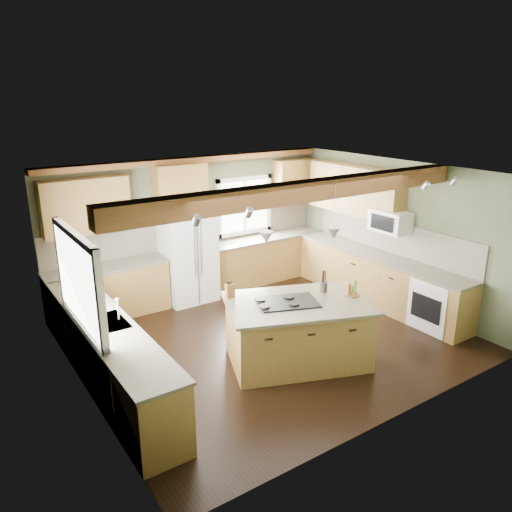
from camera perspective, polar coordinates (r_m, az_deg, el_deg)
floor at (r=7.99m, az=1.38°, el=-9.35°), size 5.60×5.60×0.00m
ceiling at (r=7.17m, az=1.54°, el=9.42°), size 5.60×5.60×0.00m
wall_back at (r=9.54m, az=-7.30°, el=3.48°), size 5.60×0.00×5.60m
wall_left at (r=6.38m, az=-19.59°, el=-4.91°), size 0.00×5.00×5.00m
wall_right at (r=9.32m, az=15.63°, el=2.60°), size 0.00×5.00×5.00m
ceiling_beam at (r=6.57m, az=5.62°, el=7.40°), size 5.55×0.26×0.26m
soffit_trim at (r=9.22m, az=-7.32°, el=10.83°), size 5.55×0.20×0.10m
backsplash_back at (r=9.55m, az=-7.24°, el=2.94°), size 5.58×0.03×0.58m
backsplash_right at (r=9.37m, az=15.30°, el=2.13°), size 0.03×3.70×0.58m
base_cab_back_left at (r=8.91m, az=-16.50°, el=-4.02°), size 2.02×0.60×0.88m
counter_back_left at (r=8.76m, az=-16.76°, el=-1.23°), size 2.06×0.64×0.04m
base_cab_back_right at (r=10.27m, az=1.08°, el=-0.32°), size 2.62×0.60×0.88m
counter_back_right at (r=10.14m, az=1.09°, el=2.15°), size 2.66×0.64×0.04m
base_cab_left at (r=6.85m, az=-16.49°, el=-10.93°), size 0.60×3.70×0.88m
counter_left at (r=6.65m, az=-16.84°, el=-7.45°), size 0.64×3.74×0.04m
base_cab_right at (r=9.39m, az=13.77°, el=-2.65°), size 0.60×3.70×0.88m
counter_right at (r=9.25m, az=13.98°, el=0.02°), size 0.64×3.74×0.04m
upper_cab_back_left at (r=8.55m, az=-18.93°, el=5.42°), size 1.40×0.35×0.90m
upper_cab_over_fridge at (r=9.08m, az=-8.70°, el=8.17°), size 0.96×0.35×0.70m
upper_cab_right at (r=9.65m, az=11.22°, el=7.40°), size 0.35×2.20×0.90m
upper_cab_back_corner at (r=10.48m, az=4.39°, el=8.51°), size 0.90×0.35×0.90m
window_left at (r=6.34m, az=-19.77°, el=-2.64°), size 0.04×1.60×1.05m
window_back at (r=10.02m, az=-1.41°, el=5.79°), size 1.10×0.04×1.00m
sink at (r=6.65m, az=-16.84°, el=-7.41°), size 0.50×0.65×0.03m
faucet at (r=6.63m, az=-15.47°, el=-5.95°), size 0.02×0.02×0.28m
dishwasher at (r=5.80m, az=-12.18°, el=-16.43°), size 0.60×0.60×0.84m
oven at (r=8.64m, az=20.06°, el=-5.16°), size 0.60×0.72×0.84m
microwave at (r=9.07m, az=15.09°, el=3.86°), size 0.40×0.70×0.38m
pendant_left at (r=6.54m, az=1.18°, el=2.13°), size 0.18×0.18×0.16m
pendant_right at (r=6.83m, az=8.85°, el=2.59°), size 0.18×0.18×0.16m
refrigerator at (r=9.20m, az=-7.78°, el=0.31°), size 0.90×0.74×1.80m
island at (r=7.19m, az=4.77°, el=-8.75°), size 2.16×1.75×0.88m
island_top at (r=7.00m, az=4.87°, el=-5.38°), size 2.33×1.91×0.04m
cooktop at (r=6.94m, az=3.64°, el=-5.28°), size 0.95×0.80×0.02m
knife_block at (r=7.08m, az=-2.99°, el=-4.00°), size 0.13×0.10×0.20m
utensil_crock at (r=7.35m, az=7.73°, el=-3.53°), size 0.15×0.15×0.15m
bottle_tray at (r=7.28m, az=10.93°, el=-3.64°), size 0.31×0.31×0.21m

